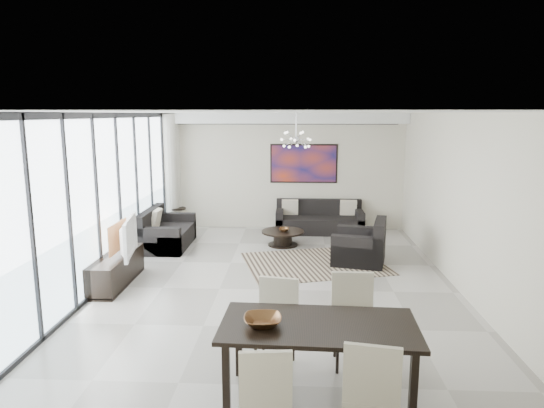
# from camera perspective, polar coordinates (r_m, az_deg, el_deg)

# --- Properties ---
(room_shell) EXTENTS (6.00, 9.00, 2.90)m
(room_shell) POSITION_cam_1_polar(r_m,az_deg,el_deg) (7.77, 4.01, -0.03)
(room_shell) COLOR #A8A39B
(room_shell) RESTS_ON ground
(window_wall) EXTENTS (0.37, 8.95, 2.90)m
(window_wall) POSITION_cam_1_polar(r_m,az_deg,el_deg) (8.38, -19.32, 0.29)
(window_wall) COLOR white
(window_wall) RESTS_ON floor
(soffit) EXTENTS (5.98, 0.40, 0.26)m
(soffit) POSITION_cam_1_polar(r_m,az_deg,el_deg) (11.94, 1.40, 10.06)
(soffit) COLOR white
(soffit) RESTS_ON room_shell
(painting) EXTENTS (1.68, 0.04, 0.98)m
(painting) POSITION_cam_1_polar(r_m,az_deg,el_deg) (12.17, 3.76, 4.76)
(painting) COLOR #B63619
(painting) RESTS_ON room_shell
(chandelier) EXTENTS (0.66, 0.66, 0.71)m
(chandelier) POSITION_cam_1_polar(r_m,az_deg,el_deg) (10.15, 2.85, 7.59)
(chandelier) COLOR silver
(chandelier) RESTS_ON room_shell
(rug) EXTENTS (3.04, 2.61, 0.01)m
(rug) POSITION_cam_1_polar(r_m,az_deg,el_deg) (9.54, 5.01, -6.97)
(rug) COLOR black
(rug) RESTS_ON floor
(coffee_table) EXTENTS (0.94, 0.94, 0.33)m
(coffee_table) POSITION_cam_1_polar(r_m,az_deg,el_deg) (10.76, 1.28, -3.91)
(coffee_table) COLOR black
(coffee_table) RESTS_ON floor
(bowl_coffee) EXTENTS (0.26, 0.26, 0.07)m
(bowl_coffee) POSITION_cam_1_polar(r_m,az_deg,el_deg) (10.67, 1.42, -3.05)
(bowl_coffee) COLOR brown
(bowl_coffee) RESTS_ON coffee_table
(sofa_main) EXTENTS (2.12, 0.87, 0.77)m
(sofa_main) POSITION_cam_1_polar(r_m,az_deg,el_deg) (12.01, 5.57, -2.06)
(sofa_main) COLOR black
(sofa_main) RESTS_ON floor
(loveseat) EXTENTS (0.93, 1.65, 0.83)m
(loveseat) POSITION_cam_1_polar(r_m,az_deg,el_deg) (10.90, -12.43, -3.46)
(loveseat) COLOR black
(loveseat) RESTS_ON floor
(armchair) EXTENTS (1.17, 1.21, 0.86)m
(armchair) POSITION_cam_1_polar(r_m,az_deg,el_deg) (9.67, 10.46, -5.09)
(armchair) COLOR black
(armchair) RESTS_ON floor
(side_table) EXTENTS (0.41, 0.41, 0.56)m
(side_table) POSITION_cam_1_polar(r_m,az_deg,el_deg) (12.40, -11.01, -1.26)
(side_table) COLOR black
(side_table) RESTS_ON floor
(tv_console) EXTENTS (0.46, 1.63, 0.51)m
(tv_console) POSITION_cam_1_polar(r_m,az_deg,el_deg) (8.76, -17.88, -7.36)
(tv_console) COLOR black
(tv_console) RESTS_ON floor
(television) EXTENTS (0.34, 1.12, 0.64)m
(television) POSITION_cam_1_polar(r_m,az_deg,el_deg) (8.55, -17.09, -3.75)
(television) COLOR gray
(television) RESTS_ON tv_console
(dining_table) EXTENTS (2.00, 1.06, 0.82)m
(dining_table) POSITION_cam_1_polar(r_m,az_deg,el_deg) (5.02, 5.51, -14.74)
(dining_table) COLOR black
(dining_table) RESTS_ON floor
(dining_chair_sw) EXTENTS (0.49, 0.49, 0.96)m
(dining_chair_sw) POSITION_cam_1_polar(r_m,az_deg,el_deg) (4.43, -0.80, -21.08)
(dining_chair_sw) COLOR beige
(dining_chair_sw) RESTS_ON floor
(dining_chair_se) EXTENTS (0.55, 0.55, 1.03)m
(dining_chair_se) POSITION_cam_1_polar(r_m,az_deg,el_deg) (4.47, 11.64, -20.39)
(dining_chair_se) COLOR beige
(dining_chair_se) RESTS_ON floor
(dining_chair_nw) EXTENTS (0.54, 0.54, 1.01)m
(dining_chair_nw) POSITION_cam_1_polar(r_m,az_deg,el_deg) (5.74, 0.57, -13.02)
(dining_chair_nw) COLOR beige
(dining_chair_nw) RESTS_ON floor
(dining_chair_ne) EXTENTS (0.49, 0.49, 1.06)m
(dining_chair_ne) POSITION_cam_1_polar(r_m,az_deg,el_deg) (5.84, 9.48, -12.43)
(dining_chair_ne) COLOR beige
(dining_chair_ne) RESTS_ON floor
(bowl_dining) EXTENTS (0.41, 0.41, 0.09)m
(bowl_dining) POSITION_cam_1_polar(r_m,az_deg,el_deg) (4.92, -1.10, -13.57)
(bowl_dining) COLOR brown
(bowl_dining) RESTS_ON dining_table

